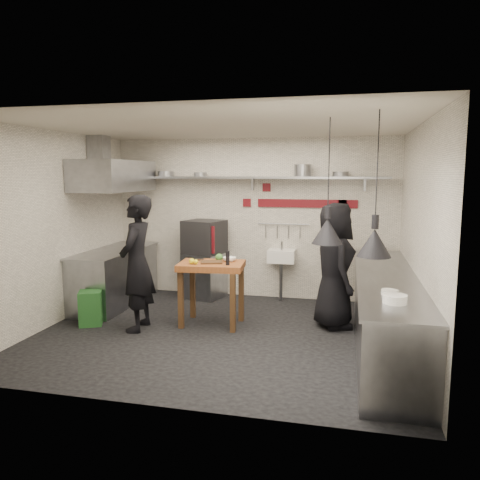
% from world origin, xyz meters
% --- Properties ---
extents(floor, '(5.00, 5.00, 0.00)m').
position_xyz_m(floor, '(0.00, 0.00, 0.00)').
color(floor, black).
rests_on(floor, ground).
extents(ceiling, '(5.00, 5.00, 0.00)m').
position_xyz_m(ceiling, '(0.00, 0.00, 2.80)').
color(ceiling, beige).
rests_on(ceiling, floor).
extents(wall_back, '(5.00, 0.04, 2.80)m').
position_xyz_m(wall_back, '(0.00, 2.10, 1.40)').
color(wall_back, silver).
rests_on(wall_back, floor).
extents(wall_front, '(5.00, 0.04, 2.80)m').
position_xyz_m(wall_front, '(0.00, -2.10, 1.40)').
color(wall_front, silver).
rests_on(wall_front, floor).
extents(wall_left, '(0.04, 4.20, 2.80)m').
position_xyz_m(wall_left, '(-2.50, 0.00, 1.40)').
color(wall_left, silver).
rests_on(wall_left, floor).
extents(wall_right, '(0.04, 4.20, 2.80)m').
position_xyz_m(wall_right, '(2.50, 0.00, 1.40)').
color(wall_right, silver).
rests_on(wall_right, floor).
extents(red_band_horiz, '(1.70, 0.02, 0.14)m').
position_xyz_m(red_band_horiz, '(0.95, 2.08, 1.68)').
color(red_band_horiz, maroon).
rests_on(red_band_horiz, wall_back).
extents(red_band_vert, '(0.14, 0.02, 1.10)m').
position_xyz_m(red_band_vert, '(1.55, 2.08, 1.20)').
color(red_band_vert, maroon).
rests_on(red_band_vert, wall_back).
extents(red_tile_a, '(0.14, 0.02, 0.14)m').
position_xyz_m(red_tile_a, '(0.25, 2.08, 1.95)').
color(red_tile_a, maroon).
rests_on(red_tile_a, wall_back).
extents(red_tile_b, '(0.14, 0.02, 0.14)m').
position_xyz_m(red_tile_b, '(-0.10, 2.08, 1.68)').
color(red_tile_b, maroon).
rests_on(red_tile_b, wall_back).
extents(back_shelf, '(4.60, 0.34, 0.04)m').
position_xyz_m(back_shelf, '(0.00, 1.92, 2.12)').
color(back_shelf, slate).
rests_on(back_shelf, wall_back).
extents(shelf_bracket_left, '(0.04, 0.06, 0.24)m').
position_xyz_m(shelf_bracket_left, '(-1.90, 2.07, 2.02)').
color(shelf_bracket_left, slate).
rests_on(shelf_bracket_left, wall_back).
extents(shelf_bracket_mid, '(0.04, 0.06, 0.24)m').
position_xyz_m(shelf_bracket_mid, '(0.00, 2.07, 2.02)').
color(shelf_bracket_mid, slate).
rests_on(shelf_bracket_mid, wall_back).
extents(shelf_bracket_right, '(0.04, 0.06, 0.24)m').
position_xyz_m(shelf_bracket_right, '(1.90, 2.07, 2.02)').
color(shelf_bracket_right, slate).
rests_on(shelf_bracket_right, wall_back).
extents(pan_far_left, '(0.30, 0.30, 0.09)m').
position_xyz_m(pan_far_left, '(-1.55, 1.92, 2.19)').
color(pan_far_left, slate).
rests_on(pan_far_left, back_shelf).
extents(pan_mid_left, '(0.27, 0.27, 0.07)m').
position_xyz_m(pan_mid_left, '(-0.90, 1.92, 2.18)').
color(pan_mid_left, slate).
rests_on(pan_mid_left, back_shelf).
extents(stock_pot, '(0.36, 0.36, 0.20)m').
position_xyz_m(stock_pot, '(0.89, 1.92, 2.24)').
color(stock_pot, slate).
rests_on(stock_pot, back_shelf).
extents(pan_right, '(0.27, 0.27, 0.08)m').
position_xyz_m(pan_right, '(1.50, 1.92, 2.18)').
color(pan_right, slate).
rests_on(pan_right, back_shelf).
extents(oven_stand, '(0.76, 0.72, 0.80)m').
position_xyz_m(oven_stand, '(-0.81, 1.80, 0.40)').
color(oven_stand, slate).
rests_on(oven_stand, floor).
extents(combi_oven, '(0.76, 0.73, 0.58)m').
position_xyz_m(combi_oven, '(-0.79, 1.77, 1.09)').
color(combi_oven, black).
rests_on(combi_oven, oven_stand).
extents(oven_door, '(0.52, 0.17, 0.46)m').
position_xyz_m(oven_door, '(-0.77, 1.51, 1.09)').
color(oven_door, maroon).
rests_on(oven_door, combi_oven).
extents(oven_glass, '(0.38, 0.12, 0.34)m').
position_xyz_m(oven_glass, '(-0.81, 1.51, 1.09)').
color(oven_glass, black).
rests_on(oven_glass, oven_door).
extents(hand_sink, '(0.46, 0.34, 0.22)m').
position_xyz_m(hand_sink, '(0.55, 1.92, 0.78)').
color(hand_sink, white).
rests_on(hand_sink, wall_back).
extents(sink_tap, '(0.03, 0.03, 0.14)m').
position_xyz_m(sink_tap, '(0.55, 1.92, 0.96)').
color(sink_tap, slate).
rests_on(sink_tap, hand_sink).
extents(sink_drain, '(0.06, 0.06, 0.66)m').
position_xyz_m(sink_drain, '(0.55, 1.88, 0.34)').
color(sink_drain, slate).
rests_on(sink_drain, floor).
extents(utensil_rail, '(0.90, 0.02, 0.02)m').
position_xyz_m(utensil_rail, '(0.55, 2.06, 1.32)').
color(utensil_rail, slate).
rests_on(utensil_rail, wall_back).
extents(counter_right, '(0.70, 3.80, 0.90)m').
position_xyz_m(counter_right, '(2.15, 0.00, 0.45)').
color(counter_right, slate).
rests_on(counter_right, floor).
extents(counter_right_top, '(0.76, 3.90, 0.03)m').
position_xyz_m(counter_right_top, '(2.15, 0.00, 0.92)').
color(counter_right_top, slate).
rests_on(counter_right_top, counter_right).
extents(plate_stack, '(0.24, 0.24, 0.09)m').
position_xyz_m(plate_stack, '(2.12, -1.32, 0.97)').
color(plate_stack, white).
rests_on(plate_stack, counter_right_top).
extents(small_bowl_right, '(0.22, 0.22, 0.05)m').
position_xyz_m(small_bowl_right, '(2.10, -0.97, 0.96)').
color(small_bowl_right, white).
rests_on(small_bowl_right, counter_right_top).
extents(counter_left, '(0.70, 1.90, 0.90)m').
position_xyz_m(counter_left, '(-2.15, 1.05, 0.45)').
color(counter_left, slate).
rests_on(counter_left, floor).
extents(counter_left_top, '(0.76, 2.00, 0.03)m').
position_xyz_m(counter_left_top, '(-2.15, 1.05, 0.92)').
color(counter_left_top, slate).
rests_on(counter_left_top, counter_left).
extents(extractor_hood, '(0.78, 1.60, 0.50)m').
position_xyz_m(extractor_hood, '(-2.10, 1.05, 2.15)').
color(extractor_hood, slate).
rests_on(extractor_hood, ceiling).
extents(hood_duct, '(0.28, 0.28, 0.50)m').
position_xyz_m(hood_duct, '(-2.35, 1.05, 2.55)').
color(hood_duct, slate).
rests_on(hood_duct, ceiling).
extents(green_bin, '(0.42, 0.42, 0.50)m').
position_xyz_m(green_bin, '(-1.96, -0.05, 0.25)').
color(green_bin, '#245F25').
rests_on(green_bin, floor).
extents(prep_table, '(0.98, 0.72, 0.92)m').
position_xyz_m(prep_table, '(-0.25, 0.36, 0.46)').
color(prep_table, brown).
rests_on(prep_table, floor).
extents(cutting_board, '(0.35, 0.29, 0.02)m').
position_xyz_m(cutting_board, '(-0.24, 0.33, 0.93)').
color(cutting_board, '#492F19').
rests_on(cutting_board, prep_table).
extents(pepper_mill, '(0.07, 0.07, 0.20)m').
position_xyz_m(pepper_mill, '(0.03, 0.24, 1.02)').
color(pepper_mill, black).
rests_on(pepper_mill, prep_table).
extents(lemon_a, '(0.10, 0.10, 0.08)m').
position_xyz_m(lemon_a, '(-0.49, 0.19, 0.96)').
color(lemon_a, yellow).
rests_on(lemon_a, prep_table).
extents(lemon_b, '(0.08, 0.08, 0.07)m').
position_xyz_m(lemon_b, '(-0.42, 0.17, 0.96)').
color(lemon_b, yellow).
rests_on(lemon_b, prep_table).
extents(veg_ball, '(0.12, 0.12, 0.11)m').
position_xyz_m(veg_ball, '(-0.18, 0.52, 0.97)').
color(veg_ball, '#3F7C2E').
rests_on(veg_ball, prep_table).
extents(steel_tray, '(0.20, 0.15, 0.03)m').
position_xyz_m(steel_tray, '(-0.50, 0.48, 0.94)').
color(steel_tray, slate).
rests_on(steel_tray, prep_table).
extents(bowl, '(0.20, 0.20, 0.06)m').
position_xyz_m(bowl, '(-0.02, 0.52, 0.95)').
color(bowl, white).
rests_on(bowl, prep_table).
extents(heat_lamp_near, '(0.41, 0.41, 1.40)m').
position_xyz_m(heat_lamp_near, '(1.42, -0.64, 2.10)').
color(heat_lamp_near, black).
rests_on(heat_lamp_near, ceiling).
extents(heat_lamp_far, '(0.41, 0.41, 1.44)m').
position_xyz_m(heat_lamp_far, '(1.91, -1.18, 2.08)').
color(heat_lamp_far, black).
rests_on(heat_lamp_far, ceiling).
extents(chef_left, '(0.52, 0.73, 1.90)m').
position_xyz_m(chef_left, '(-1.20, -0.07, 0.95)').
color(chef_left, black).
rests_on(chef_left, floor).
extents(chef_right, '(0.82, 1.01, 1.79)m').
position_xyz_m(chef_right, '(1.48, 0.68, 0.89)').
color(chef_right, black).
rests_on(chef_right, floor).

